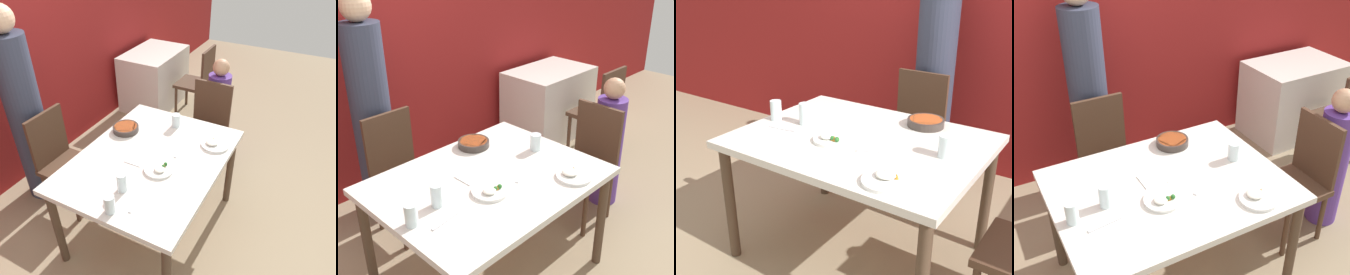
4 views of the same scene
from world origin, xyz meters
TOP-DOWN VIEW (x-y plane):
  - ground_plane at (0.00, 0.00)m, footprint 10.00×10.00m
  - dining_table at (0.00, 0.00)m, footprint 1.31×1.01m
  - chair_adult_spot at (-0.08, 0.85)m, footprint 0.40×0.40m
  - chair_child_spot at (1.00, -0.05)m, footprint 0.40×0.40m
  - person_adult at (-0.08, 1.16)m, footprint 0.29×0.29m
  - person_child at (1.28, -0.05)m, footprint 0.23×0.23m
  - bowl_curry at (0.21, 0.36)m, footprint 0.21×0.21m
  - plate_rice_adult at (0.36, -0.36)m, footprint 0.22×0.22m
  - plate_rice_child at (-0.10, -0.13)m, footprint 0.21×0.21m
  - glass_water_tall at (-0.38, -0.01)m, footprint 0.06×0.06m
  - glass_water_short at (0.47, 0.03)m, footprint 0.07×0.07m
  - glass_water_center at (-0.57, -0.05)m, footprint 0.07×0.07m
  - napkin_folded at (-0.07, 0.08)m, footprint 0.14×0.14m
  - fork_steel at (-0.44, -0.15)m, footprint 0.18×0.04m
  - spoon_steel at (0.16, -0.12)m, footprint 0.17×0.10m
  - background_table at (1.96, 1.09)m, footprint 0.90×0.62m
  - chair_background at (1.96, 0.45)m, footprint 0.40×0.40m

SIDE VIEW (x-z plane):
  - ground_plane at x=0.00m, z-range 0.00..0.00m
  - background_table at x=1.96m, z-range 0.00..0.75m
  - chair_adult_spot at x=-0.08m, z-range 0.03..0.94m
  - chair_child_spot at x=1.00m, z-range 0.03..0.94m
  - chair_background at x=1.96m, z-range 0.03..0.94m
  - person_child at x=1.28m, z-range -0.04..1.04m
  - dining_table at x=0.00m, z-range 0.29..1.04m
  - napkin_folded at x=-0.07m, z-range 0.75..0.75m
  - fork_steel at x=-0.44m, z-range 0.75..0.75m
  - spoon_steel at x=0.16m, z-range 0.75..0.75m
  - plate_rice_child at x=-0.10m, z-range 0.74..0.78m
  - plate_rice_adult at x=0.36m, z-range 0.74..0.78m
  - bowl_curry at x=0.21m, z-range 0.75..0.80m
  - glass_water_short at x=0.47m, z-range 0.75..0.86m
  - glass_water_center at x=-0.57m, z-range 0.75..0.87m
  - glass_water_tall at x=-0.38m, z-range 0.75..0.88m
  - person_adult at x=-0.08m, z-range -0.05..1.68m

